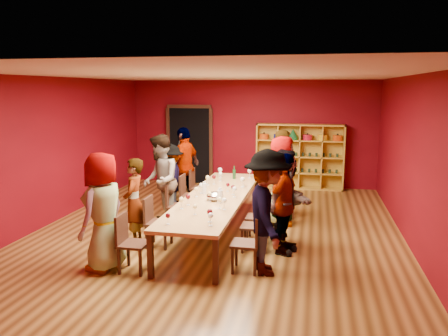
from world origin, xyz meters
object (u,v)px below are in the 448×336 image
at_px(chair_person_left_3, 187,193).
at_px(person_left_3, 171,179).
at_px(person_left_1, 134,202).
at_px(person_right_0, 268,212).
at_px(chair_person_right_0, 251,240).
at_px(person_left_2, 160,181).
at_px(wine_bottle, 234,174).
at_px(chair_person_left_0, 129,240).
at_px(tasting_table, 216,198).
at_px(person_right_2, 284,196).
at_px(chair_person_right_4, 272,192).
at_px(person_left_0, 103,212).
at_px(shelving_unit, 300,153).
at_px(person_left_4, 185,167).
at_px(chair_person_left_2, 175,203).
at_px(person_right_1, 284,204).
at_px(chair_person_right_2, 262,214).
at_px(chair_person_left_1, 154,219).
at_px(spittoon_bowl, 215,196).
at_px(person_right_3, 281,181).
at_px(chair_person_right_1, 258,223).
at_px(chair_person_left_4, 197,185).
at_px(chair_person_right_3, 269,200).
at_px(person_right_4, 284,173).

relative_size(chair_person_left_3, person_left_3, 0.57).
bearing_deg(person_left_1, person_right_0, 64.14).
bearing_deg(chair_person_right_0, person_left_3, 128.70).
height_order(person_left_2, wine_bottle, person_left_2).
height_order(chair_person_left_0, person_left_3, person_left_3).
bearing_deg(wine_bottle, tasting_table, -91.67).
relative_size(person_right_2, chair_person_right_4, 1.93).
bearing_deg(person_left_0, person_left_2, -172.50).
xyz_separation_m(chair_person_left_3, wine_bottle, (0.96, 0.50, 0.37)).
bearing_deg(person_left_3, chair_person_right_4, 85.46).
distance_m(shelving_unit, person_left_4, 3.54).
height_order(chair_person_left_2, person_right_0, person_right_0).
relative_size(person_right_1, wine_bottle, 5.74).
xyz_separation_m(shelving_unit, person_left_1, (-2.68, -5.21, -0.20)).
relative_size(chair_person_left_2, person_right_0, 0.47).
relative_size(person_left_1, chair_person_right_2, 1.76).
relative_size(shelving_unit, chair_person_left_0, 2.70).
relative_size(person_left_3, chair_person_right_2, 1.76).
bearing_deg(person_left_2, chair_person_right_0, 28.95).
xyz_separation_m(chair_person_left_1, spittoon_bowl, (0.97, 0.55, 0.33)).
bearing_deg(person_right_1, person_right_0, -174.65).
distance_m(person_left_0, spittoon_bowl, 2.13).
distance_m(shelving_unit, person_left_3, 4.17).
distance_m(person_left_2, chair_person_left_3, 1.03).
bearing_deg(chair_person_left_2, wine_bottle, 55.30).
bearing_deg(chair_person_right_4, chair_person_left_1, -126.57).
bearing_deg(person_left_2, chair_person_right_4, 102.15).
bearing_deg(person_left_3, tasting_table, 33.05).
relative_size(person_left_1, person_right_3, 0.86).
distance_m(person_left_2, spittoon_bowl, 1.40).
bearing_deg(chair_person_right_1, chair_person_left_2, 151.44).
xyz_separation_m(person_left_4, person_right_0, (2.35, -3.52, 0.01)).
relative_size(chair_person_left_4, person_right_0, 0.47).
xyz_separation_m(shelving_unit, chair_person_left_3, (-2.31, -3.19, -0.49)).
relative_size(tasting_table, chair_person_right_3, 5.06).
height_order(person_right_3, chair_person_right_4, person_right_3).
bearing_deg(chair_person_right_2, wine_bottle, 115.26).
xyz_separation_m(tasting_table, person_right_3, (1.16, 0.89, 0.21)).
distance_m(person_right_0, person_right_3, 2.50).
relative_size(person_left_1, chair_person_left_4, 1.76).
bearing_deg(person_right_4, chair_person_right_0, 179.03).
distance_m(chair_person_left_4, chair_person_right_3, 2.08).
relative_size(shelving_unit, person_right_4, 1.28).
distance_m(person_right_1, wine_bottle, 2.70).
height_order(shelving_unit, chair_person_left_0, shelving_unit).
bearing_deg(person_right_2, person_left_4, 28.33).
height_order(person_right_0, chair_person_right_1, person_right_0).
bearing_deg(person_right_4, person_right_2, -172.48).
xyz_separation_m(person_left_3, chair_person_right_4, (2.20, 0.43, -0.29)).
bearing_deg(tasting_table, chair_person_left_3, 128.83).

